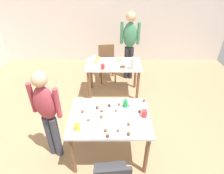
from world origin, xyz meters
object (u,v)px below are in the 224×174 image
(soda_can, at_px, (125,103))
(person_girl_near, at_px, (47,111))
(person_adult_far, at_px, (130,40))
(mixing_bowl, at_px, (134,104))
(chair_far_table, at_px, (107,61))
(dining_table_far, at_px, (113,69))
(dining_table_near, at_px, (110,122))
(pitcher_far, at_px, (133,64))

(soda_can, bearing_deg, person_girl_near, -168.01)
(person_adult_far, bearing_deg, mixing_bowl, -92.28)
(person_adult_far, relative_size, mixing_bowl, 8.70)
(person_girl_near, relative_size, person_adult_far, 0.89)
(chair_far_table, height_order, mixing_bowl, chair_far_table)
(person_girl_near, distance_m, soda_can, 1.09)
(chair_far_table, bearing_deg, person_adult_far, 4.29)
(person_girl_near, xyz_separation_m, mixing_bowl, (1.20, 0.26, -0.09))
(person_adult_far, xyz_separation_m, soda_can, (-0.22, -2.10, -0.18))
(dining_table_far, height_order, mixing_bowl, mixing_bowl)
(dining_table_near, relative_size, chair_far_table, 1.28)
(chair_far_table, height_order, person_adult_far, person_adult_far)
(dining_table_far, height_order, person_adult_far, person_adult_far)
(pitcher_far, bearing_deg, mixing_bowl, -94.16)
(person_adult_far, bearing_deg, soda_can, -95.91)
(person_adult_far, distance_m, soda_can, 2.12)
(dining_table_far, distance_m, chair_far_table, 0.69)
(dining_table_near, height_order, chair_far_table, chair_far_table)
(pitcher_far, bearing_deg, dining_table_near, -108.05)
(person_girl_near, bearing_deg, dining_table_near, 1.60)
(chair_far_table, bearing_deg, soda_can, -81.24)
(person_adult_far, distance_m, mixing_bowl, 2.08)
(mixing_bowl, height_order, soda_can, soda_can)
(dining_table_near, height_order, person_girl_near, person_girl_near)
(person_girl_near, relative_size, pitcher_far, 6.24)
(dining_table_far, distance_m, person_adult_far, 0.88)
(person_adult_far, height_order, soda_can, person_adult_far)
(person_girl_near, bearing_deg, dining_table_far, 61.03)
(pitcher_far, bearing_deg, soda_can, -100.59)
(person_adult_far, xyz_separation_m, mixing_bowl, (-0.08, -2.07, -0.21))
(dining_table_near, distance_m, dining_table_far, 1.61)
(dining_table_near, xyz_separation_m, person_girl_near, (-0.84, -0.02, 0.22))
(person_girl_near, distance_m, person_adult_far, 2.66)
(chair_far_table, relative_size, soda_can, 7.13)
(person_girl_near, relative_size, soda_can, 11.98)
(chair_far_table, xyz_separation_m, mixing_bowl, (0.45, -2.03, 0.28))
(chair_far_table, bearing_deg, dining_table_near, -87.72)
(mixing_bowl, relative_size, pitcher_far, 0.81)
(chair_far_table, bearing_deg, dining_table_far, -76.93)
(soda_can, bearing_deg, mixing_bowl, 13.47)
(mixing_bowl, xyz_separation_m, soda_can, (-0.14, -0.03, 0.03))
(person_girl_near, bearing_deg, chair_far_table, 71.91)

